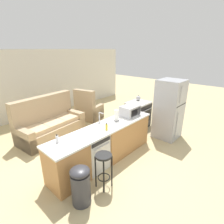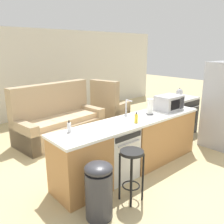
# 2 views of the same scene
# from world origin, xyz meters

# --- Properties ---
(ground_plane) EXTENTS (24.00, 24.00, 0.00)m
(ground_plane) POSITION_xyz_m (0.00, 0.00, 0.00)
(ground_plane) COLOR tan
(wall_back) EXTENTS (10.00, 0.06, 2.60)m
(wall_back) POSITION_xyz_m (0.30, 4.20, 1.30)
(wall_back) COLOR silver
(wall_back) RESTS_ON ground_plane
(kitchen_counter) EXTENTS (2.94, 0.66, 0.90)m
(kitchen_counter) POSITION_xyz_m (0.24, 0.00, 0.42)
(kitchen_counter) COLOR #B77F47
(kitchen_counter) RESTS_ON ground_plane
(dishwasher) EXTENTS (0.58, 0.61, 0.84)m
(dishwasher) POSITION_xyz_m (-0.25, -0.00, 0.42)
(dishwasher) COLOR silver
(dishwasher) RESTS_ON ground_plane
(stove_range) EXTENTS (0.76, 0.68, 0.90)m
(stove_range) POSITION_xyz_m (2.35, 0.55, 0.45)
(stove_range) COLOR black
(stove_range) RESTS_ON ground_plane
(refrigerator) EXTENTS (0.72, 0.73, 1.79)m
(refrigerator) POSITION_xyz_m (2.35, -0.55, 0.89)
(refrigerator) COLOR #A8AAB2
(refrigerator) RESTS_ON ground_plane
(microwave) EXTENTS (0.50, 0.37, 0.28)m
(microwave) POSITION_xyz_m (1.13, -0.00, 1.04)
(microwave) COLOR #B7B7BC
(microwave) RESTS_ON kitchen_counter
(sink_faucet) EXTENTS (0.07, 0.17, 0.30)m
(sink_faucet) POSITION_xyz_m (0.21, 0.21, 1.03)
(sink_faucet) COLOR silver
(sink_faucet) RESTS_ON kitchen_counter
(paper_towel_roll) EXTENTS (0.14, 0.14, 0.28)m
(paper_towel_roll) POSITION_xyz_m (0.62, 0.04, 1.04)
(paper_towel_roll) COLOR #4C4C51
(paper_towel_roll) RESTS_ON kitchen_counter
(soap_bottle) EXTENTS (0.06, 0.06, 0.18)m
(soap_bottle) POSITION_xyz_m (0.06, -0.15, 0.97)
(soap_bottle) COLOR yellow
(soap_bottle) RESTS_ON kitchen_counter
(dish_soap_bottle) EXTENTS (0.06, 0.06, 0.18)m
(dish_soap_bottle) POSITION_xyz_m (-0.98, 0.17, 0.97)
(dish_soap_bottle) COLOR silver
(dish_soap_bottle) RESTS_ON kitchen_counter
(kettle) EXTENTS (0.21, 0.17, 0.19)m
(kettle) POSITION_xyz_m (2.52, 0.68, 0.99)
(kettle) COLOR #B2B2B7
(kettle) RESTS_ON stove_range
(bar_stool) EXTENTS (0.32, 0.32, 0.74)m
(bar_stool) POSITION_xyz_m (-0.51, -0.61, 0.54)
(bar_stool) COLOR black
(bar_stool) RESTS_ON ground_plane
(trash_bin) EXTENTS (0.35, 0.35, 0.74)m
(trash_bin) POSITION_xyz_m (-1.05, -0.59, 0.38)
(trash_bin) COLOR #333338
(trash_bin) RESTS_ON ground_plane
(couch) EXTENTS (2.09, 1.13, 1.27)m
(couch) POSITION_xyz_m (-0.10, 2.17, 0.39)
(couch) COLOR tan
(couch) RESTS_ON ground_plane
(armchair) EXTENTS (0.99, 1.02, 1.20)m
(armchair) POSITION_xyz_m (1.64, 2.38, 0.35)
(armchair) COLOR tan
(armchair) RESTS_ON ground_plane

